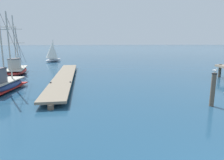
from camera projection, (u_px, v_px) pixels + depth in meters
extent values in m
cube|color=gray|center=(64.00, 76.00, 19.79)|extent=(2.73, 17.81, 0.16)
cylinder|color=brown|center=(51.00, 107.00, 11.23)|extent=(0.36, 0.36, 0.29)
cylinder|color=brown|center=(60.00, 89.00, 15.53)|extent=(0.36, 0.36, 0.29)
cylinder|color=brown|center=(65.00, 78.00, 19.84)|extent=(0.36, 0.36, 0.29)
cylinder|color=brown|center=(68.00, 72.00, 24.14)|extent=(0.36, 0.36, 0.29)
cylinder|color=brown|center=(70.00, 67.00, 28.44)|extent=(0.36, 0.36, 0.29)
cube|color=#333338|center=(51.00, 82.00, 16.21)|extent=(0.13, 0.21, 0.08)
cube|color=#333338|center=(70.00, 82.00, 16.44)|extent=(0.13, 0.21, 0.08)
ellipsoid|color=#AD2823|center=(17.00, 71.00, 23.38)|extent=(3.14, 6.16, 0.71)
cube|color=#B2AD9E|center=(17.00, 68.00, 23.32)|extent=(2.79, 5.54, 0.08)
cube|color=#B7B2A8|center=(15.00, 64.00, 22.37)|extent=(1.36, 1.57, 1.15)
cube|color=#3D3D42|center=(14.00, 59.00, 22.25)|extent=(1.47, 1.69, 0.06)
cylinder|color=#B2ADA3|center=(15.00, 42.00, 23.00)|extent=(0.11, 0.11, 6.04)
cylinder|color=#B2ADA3|center=(13.00, 29.00, 22.71)|extent=(1.87, 0.41, 0.06)
cylinder|color=#333338|center=(17.00, 40.00, 24.48)|extent=(0.60, 3.09, 4.46)
cylinder|color=#B2ADA3|center=(17.00, 47.00, 24.38)|extent=(0.11, 0.11, 4.72)
cylinder|color=#B2ADA3|center=(17.00, 43.00, 24.27)|extent=(1.87, 0.41, 0.06)
cylinder|color=#333338|center=(19.00, 45.00, 25.54)|extent=(0.48, 2.42, 3.50)
ellipsoid|color=navy|center=(4.00, 86.00, 15.42)|extent=(2.15, 4.84, 0.78)
cube|color=#B2AD9E|center=(4.00, 82.00, 15.35)|extent=(1.90, 4.35, 0.08)
cube|color=#B21E19|center=(4.00, 88.00, 15.45)|extent=(2.16, 4.75, 0.08)
cylinder|color=#B2ADA3|center=(1.00, 43.00, 15.00)|extent=(0.11, 0.11, 5.81)
cylinder|color=#B2ADA3|center=(0.00, 29.00, 14.81)|extent=(1.46, 0.23, 0.06)
cylinder|color=#333338|center=(12.00, 39.00, 16.49)|extent=(0.37, 3.00, 4.30)
cylinder|color=#B2ADA3|center=(9.00, 46.00, 16.08)|extent=(0.11, 0.11, 5.39)
cylinder|color=#B2ADA3|center=(7.00, 27.00, 15.79)|extent=(1.46, 0.23, 0.06)
cylinder|color=#333338|center=(17.00, 42.00, 17.45)|extent=(0.35, 2.78, 3.98)
cylinder|color=brown|center=(220.00, 71.00, 21.07)|extent=(0.28, 0.28, 1.43)
cylinder|color=brown|center=(213.00, 90.00, 11.64)|extent=(0.26, 0.26, 2.01)
cylinder|color=#28282D|center=(214.00, 74.00, 11.45)|extent=(0.30, 0.30, 0.06)
cylinder|color=gold|center=(215.00, 72.00, 11.45)|extent=(0.01, 0.01, 0.07)
cylinder|color=gold|center=(214.00, 72.00, 11.43)|extent=(0.01, 0.01, 0.07)
ellipsoid|color=white|center=(215.00, 71.00, 11.42)|extent=(0.15, 0.29, 0.13)
ellipsoid|color=silver|center=(215.00, 70.00, 11.45)|extent=(0.06, 0.24, 0.09)
ellipsoid|color=#383838|center=(214.00, 70.00, 11.55)|extent=(0.03, 0.07, 0.04)
ellipsoid|color=silver|center=(214.00, 70.00, 11.43)|extent=(0.06, 0.24, 0.09)
ellipsoid|color=#383838|center=(212.00, 70.00, 11.53)|extent=(0.03, 0.07, 0.04)
cone|color=white|center=(213.00, 70.00, 11.56)|extent=(0.08, 0.09, 0.07)
sphere|color=white|center=(216.00, 69.00, 11.29)|extent=(0.08, 0.08, 0.08)
cone|color=gold|center=(217.00, 70.00, 11.25)|extent=(0.03, 0.05, 0.02)
ellipsoid|color=silver|center=(54.00, 60.00, 37.59)|extent=(2.96, 4.43, 0.60)
cylinder|color=#B2ADA3|center=(53.00, 49.00, 37.29)|extent=(0.08, 0.08, 3.51)
cone|color=silver|center=(52.00, 50.00, 37.00)|extent=(3.22, 3.09, 3.20)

